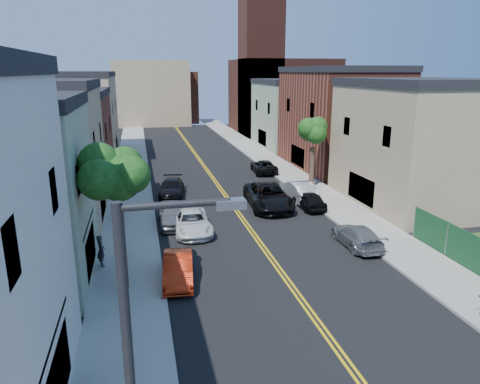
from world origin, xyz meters
TOP-DOWN VIEW (x-y plane):
  - sidewalk_left at (-7.90, 40.00)m, footprint 3.20×100.00m
  - sidewalk_right at (7.90, 40.00)m, footprint 3.20×100.00m
  - curb_left at (-6.15, 40.00)m, footprint 0.30×100.00m
  - curb_right at (6.15, 40.00)m, footprint 0.30×100.00m
  - bldg_left_tan_near at (-14.00, 25.00)m, footprint 9.00×10.00m
  - bldg_left_brick at (-14.00, 36.00)m, footprint 9.00×12.00m
  - bldg_left_tan_far at (-14.00, 50.00)m, footprint 9.00×16.00m
  - bldg_right_tan at (14.00, 24.00)m, footprint 9.00×12.00m
  - bldg_right_brick at (14.00, 38.00)m, footprint 9.00×14.00m
  - bldg_right_palegrn at (14.00, 52.00)m, footprint 9.00×12.00m
  - church at (16.33, 67.07)m, footprint 16.20×14.20m
  - backdrop_left at (-4.00, 82.00)m, footprint 14.00×8.00m
  - backdrop_center at (0.00, 86.00)m, footprint 10.00×8.00m
  - tree_left_mid at (-7.88, 14.01)m, footprint 5.20×5.20m
  - tree_right_far at (7.92, 30.01)m, footprint 4.40×4.40m
  - red_sedan at (-5.30, 14.47)m, footprint 1.82×4.19m
  - white_pickup at (-3.80, 21.23)m, footprint 2.30×4.96m
  - grey_car_left at (-4.89, 22.97)m, footprint 1.90×4.58m
  - black_car_left at (-4.40, 30.30)m, footprint 2.57×4.97m
  - grey_car_right at (5.50, 16.72)m, footprint 1.85×4.42m
  - black_car_right at (5.50, 24.41)m, footprint 1.67×3.95m
  - silver_car_right at (5.50, 26.82)m, footprint 1.98×4.93m
  - dark_car_right_far at (5.50, 37.01)m, footprint 2.60×4.95m
  - black_suv_lane at (2.55, 25.37)m, footprint 3.31×6.56m
  - pedestrian_left at (-9.10, 16.86)m, footprint 0.55×0.71m

SIDE VIEW (x-z plane):
  - sidewalk_left at x=-7.90m, z-range 0.00..0.15m
  - sidewalk_right at x=7.90m, z-range 0.00..0.15m
  - curb_left at x=-6.15m, z-range 0.00..0.15m
  - curb_right at x=6.15m, z-range 0.00..0.15m
  - grey_car_right at x=5.50m, z-range 0.00..1.27m
  - dark_car_right_far at x=5.50m, z-range 0.00..1.33m
  - black_car_right at x=5.50m, z-range 0.00..1.33m
  - red_sedan at x=-5.30m, z-range 0.00..1.34m
  - white_pickup at x=-3.80m, z-range 0.00..1.38m
  - black_car_left at x=-4.40m, z-range 0.00..1.38m
  - grey_car_left at x=-4.89m, z-range 0.00..1.55m
  - silver_car_right at x=5.50m, z-range 0.00..1.59m
  - black_suv_lane at x=2.55m, z-range 0.00..1.78m
  - pedestrian_left at x=-9.10m, z-range 0.15..1.86m
  - bldg_left_brick at x=-14.00m, z-range 0.00..8.00m
  - bldg_right_palegrn at x=14.00m, z-range 0.00..8.50m
  - bldg_left_tan_near at x=-14.00m, z-range 0.00..9.00m
  - bldg_right_tan at x=14.00m, z-range 0.00..9.00m
  - bldg_left_tan_far at x=-14.00m, z-range 0.00..9.50m
  - bldg_right_brick at x=14.00m, z-range 0.00..10.00m
  - backdrop_center at x=0.00m, z-range 0.00..10.00m
  - tree_right_far at x=7.92m, z-range 1.74..9.77m
  - backdrop_left at x=-4.00m, z-range 0.00..12.00m
  - tree_left_mid at x=-7.88m, z-range 1.94..11.23m
  - church at x=16.33m, z-range -4.06..18.54m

